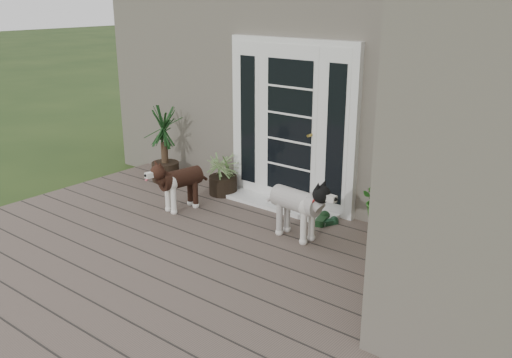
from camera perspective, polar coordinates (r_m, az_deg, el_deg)
The scene contains 14 objects.
deck at distance 5.87m, azimuth -7.57°, elevation -9.40°, with size 6.20×4.60×0.12m, color #6B5B4C.
house_main at distance 8.77m, azimuth 12.61°, elevation 9.86°, with size 7.40×4.00×3.10m, color #665E54.
door_unit at distance 7.19m, azimuth 3.62°, elevation 5.58°, with size 1.90×0.14×2.15m, color white.
door_step at distance 7.34m, azimuth 2.56°, elevation -2.71°, with size 1.60×0.40×0.05m, color white.
brindle_dog at distance 7.23m, azimuth -7.65°, elevation -0.79°, with size 0.32×0.74×0.62m, color #341C12, non-canonical shape.
white_dog at distance 6.34m, azimuth 4.09°, elevation -3.23°, with size 0.34×0.79×0.66m, color white, non-canonical shape.
spider_plant at distance 7.73m, azimuth -3.40°, elevation 0.90°, with size 0.65×0.65×0.69m, color #95B16D, non-canonical shape.
yucca at distance 8.34m, azimuth -9.35°, elevation 3.48°, with size 0.76×0.76×1.11m, color #113312, non-canonical shape.
herb_a at distance 6.56m, azimuth 12.69°, elevation -3.07°, with size 0.49×0.49×0.63m, color #25641C.
herb_b at distance 6.42m, azimuth 14.23°, elevation -3.68°, with size 0.42×0.42×0.63m, color #195217.
herb_c at distance 6.26m, azimuth 20.86°, elevation -5.59°, with size 0.32×0.32×0.50m, color #1F5217.
sapling at distance 5.49m, azimuth 14.07°, elevation -2.16°, with size 0.46×0.46×1.58m, color #205017, non-canonical shape.
clog_left at distance 6.87m, azimuth 6.75°, elevation -4.09°, with size 0.16×0.34×0.10m, color black, non-canonical shape.
clog_right at distance 6.84m, azimuth 7.43°, elevation -4.33°, with size 0.12×0.26×0.08m, color #173A22, non-canonical shape.
Camera 1 is at (3.81, -3.15, 2.78)m, focal length 39.23 mm.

